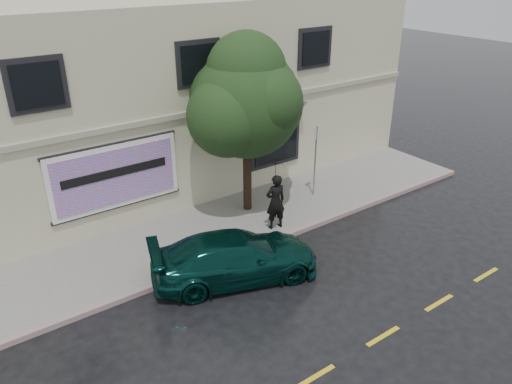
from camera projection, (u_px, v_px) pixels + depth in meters
ground at (291, 269)px, 14.66m from camera, size 90.00×90.00×0.00m
sidewalk at (231, 223)px, 17.01m from camera, size 20.00×3.50×0.15m
curb at (261, 245)px, 15.73m from camera, size 20.00×0.18×0.16m
road_marking at (383, 336)px, 12.10m from camera, size 19.00×0.12×0.01m
building at (150, 90)px, 19.74m from camera, size 20.00×8.12×7.00m
billboard at (116, 177)px, 15.69m from camera, size 4.30×0.16×2.20m
car at (235, 257)px, 14.02m from camera, size 5.13×3.45×1.37m
pedestrian at (276, 202)px, 16.22m from camera, size 0.76×0.56×1.89m
umbrella at (276, 164)px, 15.64m from camera, size 1.12×1.12×0.80m
street_tree at (247, 104)px, 16.23m from camera, size 3.60×3.60×5.64m
fire_hydrant at (201, 248)px, 14.69m from camera, size 0.33×0.31×0.82m
sign_pole at (315, 155)px, 18.19m from camera, size 0.32×0.13×2.70m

